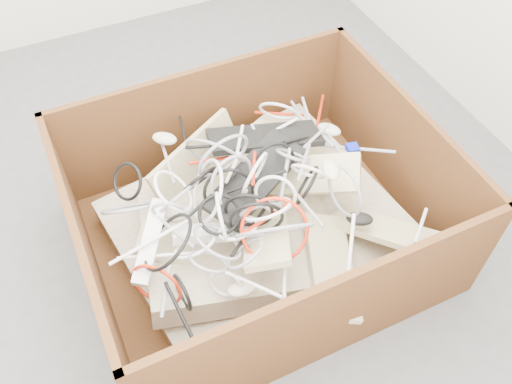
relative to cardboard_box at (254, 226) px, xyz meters
name	(u,v)px	position (x,y,z in m)	size (l,w,h in m)	color
ground	(184,218)	(-0.21, 0.25, -0.13)	(3.00, 3.00, 0.00)	#4B4B4D
cardboard_box	(254,226)	(0.00, 0.00, 0.00)	(1.26, 1.05, 0.52)	#3B280E
keyboard_pile	(270,197)	(0.06, -0.01, 0.15)	(1.01, 0.97, 0.32)	#C1B788
mice_scatter	(268,190)	(0.04, -0.04, 0.23)	(0.75, 0.73, 0.19)	beige
power_strip_left	(151,242)	(-0.40, -0.07, 0.23)	(0.29, 0.05, 0.04)	silver
power_strip_right	(214,233)	(-0.19, -0.11, 0.21)	(0.28, 0.05, 0.04)	silver
vga_plug	(352,148)	(0.41, 0.01, 0.24)	(0.04, 0.04, 0.02)	#0B1AB3
cable_tangle	(232,202)	(-0.11, -0.07, 0.28)	(1.09, 0.91, 0.41)	black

